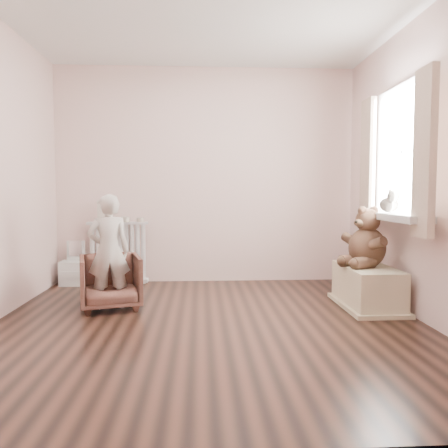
{
  "coord_description": "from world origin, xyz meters",
  "views": [
    {
      "loc": [
        -0.07,
        -3.55,
        1.08
      ],
      "look_at": [
        0.15,
        0.45,
        0.8
      ],
      "focal_mm": 35.0,
      "sensor_mm": 36.0,
      "label": 1
    }
  ],
  "objects": [
    {
      "name": "floor",
      "position": [
        0.0,
        0.0,
        0.0
      ],
      "size": [
        3.6,
        3.6,
        0.01
      ],
      "primitive_type": "cube",
      "color": "black",
      "rests_on": "ground"
    },
    {
      "name": "ceiling",
      "position": [
        0.0,
        0.0,
        2.6
      ],
      "size": [
        3.6,
        3.6,
        0.01
      ],
      "primitive_type": "cube",
      "color": "white",
      "rests_on": "ground"
    },
    {
      "name": "back_wall",
      "position": [
        0.0,
        1.8,
        1.3
      ],
      "size": [
        3.6,
        0.02,
        2.6
      ],
      "primitive_type": "cube",
      "color": "white",
      "rests_on": "ground"
    },
    {
      "name": "front_wall",
      "position": [
        0.0,
        -1.8,
        1.3
      ],
      "size": [
        3.6,
        0.02,
        2.6
      ],
      "primitive_type": "cube",
      "color": "white",
      "rests_on": "ground"
    },
    {
      "name": "right_wall",
      "position": [
        1.8,
        0.0,
        1.3
      ],
      "size": [
        0.02,
        3.6,
        2.6
      ],
      "primitive_type": "cube",
      "color": "white",
      "rests_on": "ground"
    },
    {
      "name": "window",
      "position": [
        1.76,
        0.3,
        1.45
      ],
      "size": [
        0.03,
        0.9,
        1.1
      ],
      "primitive_type": "cube",
      "color": "white",
      "rests_on": "right_wall"
    },
    {
      "name": "window_sill",
      "position": [
        1.67,
        0.3,
        0.87
      ],
      "size": [
        0.22,
        1.1,
        0.06
      ],
      "primitive_type": "cube",
      "color": "silver",
      "rests_on": "right_wall"
    },
    {
      "name": "curtain_left",
      "position": [
        1.65,
        -0.27,
        1.39
      ],
      "size": [
        0.06,
        0.26,
        1.3
      ],
      "primitive_type": "cube",
      "color": "beige",
      "rests_on": "right_wall"
    },
    {
      "name": "curtain_right",
      "position": [
        1.65,
        0.87,
        1.39
      ],
      "size": [
        0.06,
        0.26,
        1.3
      ],
      "primitive_type": "cube",
      "color": "beige",
      "rests_on": "right_wall"
    },
    {
      "name": "radiator",
      "position": [
        -1.05,
        1.68,
        0.39
      ],
      "size": [
        0.7,
        0.13,
        0.74
      ],
      "primitive_type": "cube",
      "color": "silver",
      "rests_on": "floor"
    },
    {
      "name": "paper_doll",
      "position": [
        -1.21,
        1.68,
        0.87
      ],
      "size": [
        0.15,
        0.01,
        0.26
      ],
      "primitive_type": "cube",
      "color": "beige",
      "rests_on": "radiator"
    },
    {
      "name": "tin_a",
      "position": [
        -0.96,
        1.68,
        0.77
      ],
      "size": [
        0.1,
        0.1,
        0.06
      ],
      "primitive_type": "cylinder",
      "color": "#A59E8C",
      "rests_on": "radiator"
    },
    {
      "name": "tin_b",
      "position": [
        -0.78,
        1.68,
        0.77
      ],
      "size": [
        0.09,
        0.09,
        0.05
      ],
      "primitive_type": "cylinder",
      "color": "#A59E8C",
      "rests_on": "radiator"
    },
    {
      "name": "toy_vanity",
      "position": [
        -1.55,
        1.65,
        0.28
      ],
      "size": [
        0.33,
        0.24,
        0.52
      ],
      "primitive_type": "cube",
      "color": "silver",
      "rests_on": "floor"
    },
    {
      "name": "armchair",
      "position": [
        -0.91,
        0.55,
        0.25
      ],
      "size": [
        0.67,
        0.68,
        0.51
      ],
      "primitive_type": "imported",
      "rotation": [
        0.0,
        0.0,
        0.27
      ],
      "color": "brown",
      "rests_on": "floor"
    },
    {
      "name": "child",
      "position": [
        -0.91,
        0.5,
        0.55
      ],
      "size": [
        0.44,
        0.34,
        1.05
      ],
      "primitive_type": "imported",
      "rotation": [
        0.0,
        0.0,
        3.41
      ],
      "color": "beige",
      "rests_on": "armchair"
    },
    {
      "name": "toy_bench",
      "position": [
        1.52,
        0.47,
        0.2
      ],
      "size": [
        0.44,
        0.82,
        0.39
      ],
      "primitive_type": "cube",
      "color": "beige",
      "rests_on": "floor"
    },
    {
      "name": "teddy_bear",
      "position": [
        1.52,
        0.49,
        0.67
      ],
      "size": [
        0.56,
        0.51,
        0.56
      ],
      "primitive_type": null,
      "rotation": [
        0.0,
        0.0,
        0.4
      ],
      "color": "#3B2519",
      "rests_on": "toy_bench"
    },
    {
      "name": "plush_cat",
      "position": [
        1.66,
        0.36,
        1.0
      ],
      "size": [
        0.22,
        0.29,
        0.21
      ],
      "primitive_type": null,
      "rotation": [
        0.0,
        0.0,
        0.32
      ],
      "color": "#6B635A",
      "rests_on": "window_sill"
    }
  ]
}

